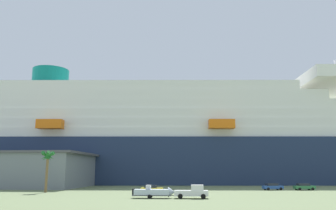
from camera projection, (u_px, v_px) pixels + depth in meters
ground_plane at (189, 187)px, 95.04m from camera, size 600.00×600.00×0.00m
cruise_ship at (151, 144)px, 125.43m from camera, size 275.52×46.52×54.47m
pickup_truck at (193, 192)px, 56.93m from camera, size 5.66×2.43×2.20m
small_boat_on_trailer at (156, 192)px, 57.33m from camera, size 8.19×2.11×2.15m
palm_tree at (48, 159)px, 73.31m from camera, size 3.05×3.11×8.70m
parked_car_blue_suv at (272, 186)px, 80.77m from camera, size 4.99×2.69×1.58m
parked_car_green_wagon at (304, 187)px, 80.46m from camera, size 4.94×2.47×1.58m
parked_car_yellow_taxi at (152, 189)px, 70.96m from camera, size 4.66×2.27×1.58m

